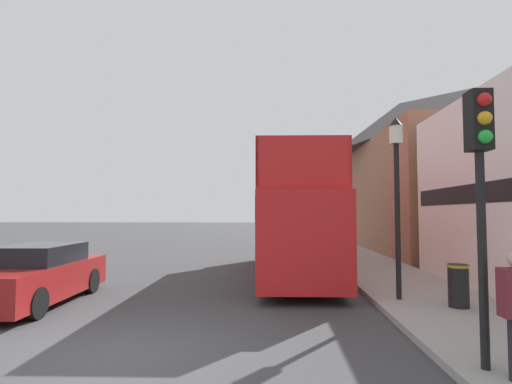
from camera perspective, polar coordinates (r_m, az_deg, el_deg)
ground_plane at (r=27.38m, az=-2.59°, el=-7.79°), size 144.00×144.00×0.00m
sidewalk at (r=24.58m, az=12.11°, el=-8.10°), size 3.07×108.00×0.14m
brick_terrace_rear at (r=28.67m, az=19.98°, el=2.36°), size 6.00×21.35×9.76m
tour_bus at (r=14.77m, az=5.12°, el=-4.62°), size 2.68×10.08×4.22m
parked_car_ahead_of_bus at (r=22.40m, az=6.18°, el=-7.02°), size 1.79×4.07×1.53m
parked_car_far_side at (r=11.53m, az=-28.80°, el=-10.43°), size 1.95×4.65×1.46m
traffic_signal at (r=6.36m, az=29.41°, el=3.59°), size 0.28×0.42×3.83m
lamp_post_nearest at (r=10.61m, az=19.46°, el=2.66°), size 0.35×0.35×4.53m
lamp_post_second at (r=17.63m, az=12.65°, el=0.81°), size 0.35×0.35×4.77m
lamp_post_third at (r=24.72m, az=9.22°, el=-1.03°), size 0.35×0.35×4.27m
litter_bin at (r=10.30m, az=26.94°, el=-11.68°), size 0.48×0.48×0.96m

